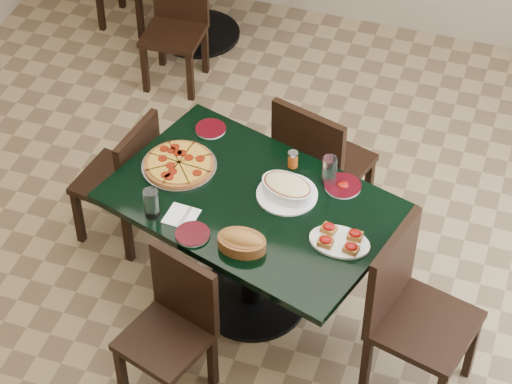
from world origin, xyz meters
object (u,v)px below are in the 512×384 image
(chair_right, at_px, (410,307))
(pepperoni_pizza, at_px, (179,164))
(chair_far, at_px, (317,162))
(lasagna_casserole, at_px, (287,188))
(chair_left, at_px, (126,176))
(main_table, at_px, (252,226))
(back_chair_near, at_px, (177,20))
(bruschetta_platter, at_px, (340,240))
(bread_basket, at_px, (242,242))
(chair_near, at_px, (174,323))

(chair_right, xyz_separation_m, pepperoni_pizza, (-1.29, 0.35, 0.23))
(chair_far, height_order, lasagna_casserole, chair_far)
(chair_left, bearing_deg, main_table, 81.51)
(back_chair_near, bearing_deg, bruschetta_platter, -52.47)
(back_chair_near, relative_size, bread_basket, 3.41)
(chair_right, xyz_separation_m, chair_left, (-1.67, 0.48, -0.08))
(chair_near, bearing_deg, chair_left, 144.06)
(chair_left, relative_size, bread_basket, 3.50)
(back_chair_near, relative_size, pepperoni_pizza, 2.10)
(chair_right, xyz_separation_m, bruschetta_platter, (-0.38, 0.09, 0.24))
(pepperoni_pizza, bearing_deg, lasagna_casserole, -2.36)
(chair_near, height_order, chair_left, chair_left)
(chair_near, xyz_separation_m, chair_left, (-0.63, 0.85, 0.01))
(chair_near, distance_m, lasagna_casserole, 0.85)
(chair_far, relative_size, chair_near, 1.16)
(bread_basket, bearing_deg, chair_right, 4.19)
(chair_far, relative_size, pepperoni_pizza, 2.43)
(main_table, relative_size, chair_near, 1.96)
(main_table, xyz_separation_m, chair_left, (-0.81, 0.24, -0.11))
(bread_basket, bearing_deg, back_chair_near, 118.09)
(chair_far, xyz_separation_m, lasagna_casserole, (-0.01, -0.53, 0.27))
(pepperoni_pizza, relative_size, bruschetta_platter, 1.26)
(chair_near, relative_size, pepperoni_pizza, 2.09)
(main_table, height_order, chair_left, chair_left)
(lasagna_casserole, height_order, bread_basket, bread_basket)
(chair_near, height_order, back_chair_near, back_chair_near)
(bread_basket, bearing_deg, chair_left, 145.79)
(back_chair_near, xyz_separation_m, bread_basket, (1.18, -2.07, 0.34))
(bread_basket, distance_m, bruschetta_platter, 0.46)
(chair_left, distance_m, pepperoni_pizza, 0.51)
(bread_basket, bearing_deg, pepperoni_pizza, 136.98)
(chair_far, bearing_deg, back_chair_near, -24.90)
(main_table, distance_m, chair_left, 0.86)
(main_table, xyz_separation_m, pepperoni_pizza, (-0.43, 0.11, 0.20))
(back_chair_near, xyz_separation_m, bruschetta_platter, (1.60, -1.89, 0.33))
(main_table, height_order, chair_far, chair_far)
(chair_near, distance_m, bruschetta_platter, 0.88)
(main_table, bearing_deg, bread_basket, -63.14)
(back_chair_near, distance_m, bread_basket, 2.40)
(chair_near, xyz_separation_m, back_chair_near, (-0.93, 2.36, 0.00))
(chair_far, distance_m, bruschetta_platter, 0.86)
(chair_near, relative_size, back_chair_near, 1.00)
(main_table, relative_size, bruschetta_platter, 5.16)
(back_chair_near, bearing_deg, lasagna_casserole, -55.28)
(chair_near, height_order, pepperoni_pizza, chair_near)
(back_chair_near, distance_m, bruschetta_platter, 2.50)
(chair_near, bearing_deg, chair_right, 37.32)
(chair_right, bearing_deg, chair_left, 88.10)
(main_table, bearing_deg, pepperoni_pizza, -177.80)
(bruschetta_platter, bearing_deg, chair_left, 166.83)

